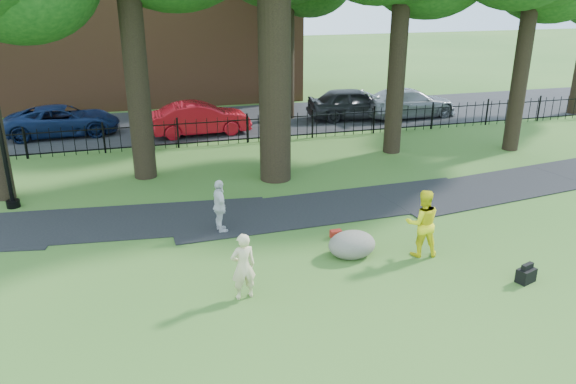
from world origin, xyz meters
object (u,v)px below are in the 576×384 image
object	(u,v)px
boulder	(352,243)
lamppost	(2,145)
red_sedan	(200,119)
man	(422,223)
woman	(243,266)

from	to	relation	value
boulder	lamppost	xyz separation A→B (m)	(-9.06, 5.96, 1.68)
boulder	lamppost	size ratio (longest dim) A/B	0.30
boulder	red_sedan	xyz separation A→B (m)	(-2.22, 13.32, 0.38)
red_sedan	lamppost	bearing A→B (deg)	134.03
man	boulder	world-z (taller)	man
man	red_sedan	xyz separation A→B (m)	(-3.96, 13.75, -0.15)
red_sedan	boulder	bearing A→B (deg)	-173.62
woman	red_sedan	bearing A→B (deg)	-100.91
man	lamppost	size ratio (longest dim) A/B	0.43
man	red_sedan	bearing A→B (deg)	-62.23
woman	man	world-z (taller)	man
woman	lamppost	size ratio (longest dim) A/B	0.38
man	lamppost	xyz separation A→B (m)	(-10.80, 6.38, 1.14)
man	red_sedan	distance (m)	14.31
boulder	man	bearing A→B (deg)	-13.87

